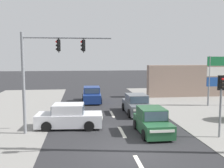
# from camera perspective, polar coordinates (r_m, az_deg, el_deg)

# --- Properties ---
(ground_plane) EXTENTS (140.00, 140.00, 0.00)m
(ground_plane) POSITION_cam_1_polar(r_m,az_deg,el_deg) (13.47, 4.27, -14.01)
(ground_plane) COLOR #28282B
(lane_dash_near) EXTENTS (0.20, 2.40, 0.01)m
(lane_dash_near) POSITION_cam_1_polar(r_m,az_deg,el_deg) (11.65, 6.27, -17.32)
(lane_dash_near) COLOR silver
(lane_dash_near) RESTS_ON ground
(lane_dash_mid) EXTENTS (0.20, 2.40, 0.01)m
(lane_dash_mid) POSITION_cam_1_polar(r_m,az_deg,el_deg) (16.27, 2.19, -10.40)
(lane_dash_mid) COLOR silver
(lane_dash_mid) RESTS_ON ground
(lane_dash_far) EXTENTS (0.20, 2.40, 0.01)m
(lane_dash_far) POSITION_cam_1_polar(r_m,az_deg,el_deg) (21.07, 0.02, -6.56)
(lane_dash_far) COLOR silver
(lane_dash_far) RESTS_ON ground
(traffic_signal_mast) EXTENTS (5.29, 0.48, 6.00)m
(traffic_signal_mast) POSITION_cam_1_polar(r_m,az_deg,el_deg) (15.94, -14.26, 4.19)
(traffic_signal_mast) COLOR slate
(traffic_signal_mast) RESTS_ON ground
(pedestal_signal_right_kerb) EXTENTS (0.44, 0.30, 3.56)m
(pedestal_signal_right_kerb) POSITION_cam_1_polar(r_m,az_deg,el_deg) (15.92, 22.65, -2.35)
(pedestal_signal_right_kerb) COLOR slate
(pedestal_signal_right_kerb) RESTS_ON ground
(shopping_plaza_sign) EXTENTS (2.10, 0.16, 4.60)m
(shopping_plaza_sign) POSITION_cam_1_polar(r_m,az_deg,el_deg) (26.04, 22.06, 2.06)
(shopping_plaza_sign) COLOR slate
(shopping_plaza_sign) RESTS_ON ground
(shopfront_wall_far) EXTENTS (12.00, 1.00, 3.60)m
(shopfront_wall_far) POSITION_cam_1_polar(r_m,az_deg,el_deg) (31.57, 18.40, 0.68)
(shopfront_wall_far) COLOR gray
(shopfront_wall_far) RESTS_ON ground
(sedan_oncoming_near) EXTENTS (1.92, 4.26, 1.56)m
(sedan_oncoming_near) POSITION_cam_1_polar(r_m,az_deg,el_deg) (21.25, 5.38, -4.55)
(sedan_oncoming_near) COLOR slate
(sedan_oncoming_near) RESTS_ON ground
(hatchback_oncoming_mid) EXTENTS (1.79, 3.65, 1.53)m
(hatchback_oncoming_mid) POSITION_cam_1_polar(r_m,az_deg,el_deg) (16.01, 8.76, -8.15)
(hatchback_oncoming_mid) COLOR #235633
(hatchback_oncoming_mid) RESTS_ON ground
(sedan_receding_far) EXTENTS (1.96, 4.27, 1.56)m
(sedan_receding_far) POSITION_cam_1_polar(r_m,az_deg,el_deg) (26.44, -4.43, -2.43)
(sedan_receding_far) COLOR navy
(sedan_receding_far) RESTS_ON ground
(sedan_kerbside_parked) EXTENTS (4.34, 2.10, 1.56)m
(sedan_kerbside_parked) POSITION_cam_1_polar(r_m,az_deg,el_deg) (17.24, -9.32, -7.13)
(sedan_kerbside_parked) COLOR silver
(sedan_kerbside_parked) RESTS_ON ground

